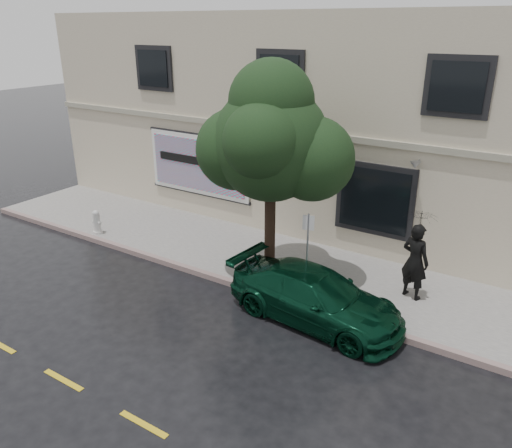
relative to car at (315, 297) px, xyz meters
The scene contains 12 objects.
ground 3.51m from the car, 159.66° to the right, with size 90.00×90.00×0.00m, color black.
sidewalk 3.87m from the car, 147.66° to the left, with size 20.00×3.50×0.15m, color #9E9B96.
curb 3.30m from the car, behind, with size 20.00×0.18×0.16m, color gray.
road_marking 5.74m from the car, 124.56° to the right, with size 19.00×0.12×0.01m, color gold.
building 8.91m from the car, 112.54° to the left, with size 20.00×8.12×7.00m.
billboard 7.57m from the car, 149.99° to the left, with size 4.30×0.16×2.20m.
car is the anchor object (origin of this frame).
pedestrian 2.73m from the car, 50.95° to the left, with size 0.73×0.48×1.99m, color black.
umbrella 3.25m from the car, 50.95° to the left, with size 0.87×0.87×0.64m, color black.
street_tree 3.87m from the car, 151.87° to the left, with size 2.90×2.90×5.18m.
fire_hydrant 8.31m from the car, behind, with size 0.33×0.31×0.81m.
sign_pole 1.17m from the car, 135.40° to the left, with size 0.28×0.09×2.31m.
Camera 1 is at (7.60, -8.23, 6.63)m, focal length 35.00 mm.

